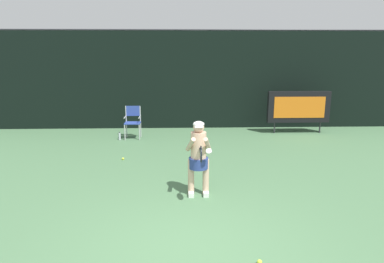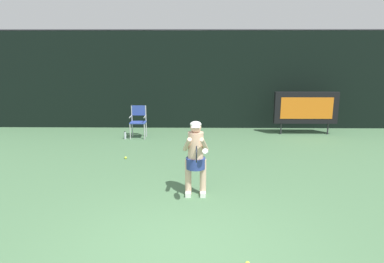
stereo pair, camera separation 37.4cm
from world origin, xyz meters
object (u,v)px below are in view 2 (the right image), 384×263
(water_bottle, at_px, (125,135))
(tennis_player, at_px, (196,155))
(scoreboard, at_px, (306,108))
(umpire_chair, at_px, (138,120))
(tennis_racket, at_px, (197,154))
(tennis_ball_spare, at_px, (126,158))

(water_bottle, relative_size, tennis_player, 0.17)
(scoreboard, bearing_deg, tennis_player, -125.47)
(umpire_chair, bearing_deg, tennis_racket, -69.63)
(umpire_chair, relative_size, tennis_player, 0.70)
(scoreboard, relative_size, water_bottle, 8.30)
(tennis_racket, bearing_deg, scoreboard, 37.70)
(scoreboard, distance_m, tennis_racket, 7.01)
(umpire_chair, bearing_deg, scoreboard, 5.43)
(tennis_racket, distance_m, tennis_ball_spare, 3.63)
(umpire_chair, xyz_separation_m, tennis_ball_spare, (0.04, -2.43, -0.58))
(tennis_ball_spare, bearing_deg, water_bottle, 101.80)
(scoreboard, height_order, tennis_racket, scoreboard)
(water_bottle, distance_m, tennis_player, 5.22)
(scoreboard, xyz_separation_m, water_bottle, (-6.21, -0.78, -0.82))
(tennis_player, bearing_deg, scoreboard, 54.53)
(umpire_chair, bearing_deg, tennis_ball_spare, -89.10)
(umpire_chair, height_order, tennis_racket, tennis_racket)
(umpire_chair, distance_m, tennis_racket, 5.70)
(water_bottle, xyz_separation_m, tennis_racket, (2.40, -5.10, 0.90))
(umpire_chair, height_order, water_bottle, umpire_chair)
(scoreboard, height_order, tennis_ball_spare, scoreboard)
(scoreboard, height_order, tennis_player, tennis_player)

